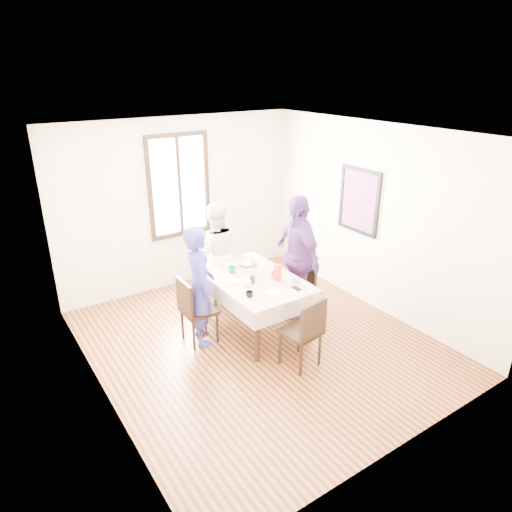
# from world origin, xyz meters

# --- Properties ---
(ground) EXTENTS (4.50, 4.50, 0.00)m
(ground) POSITION_xyz_m (0.00, 0.00, 0.00)
(ground) COLOR #311B0E
(ground) RESTS_ON ground
(back_wall) EXTENTS (4.00, 0.00, 4.00)m
(back_wall) POSITION_xyz_m (0.00, 2.25, 1.35)
(back_wall) COLOR beige
(back_wall) RESTS_ON ground
(right_wall) EXTENTS (0.00, 4.50, 4.50)m
(right_wall) POSITION_xyz_m (2.00, 0.00, 1.35)
(right_wall) COLOR beige
(right_wall) RESTS_ON ground
(window_frame) EXTENTS (1.02, 0.06, 1.62)m
(window_frame) POSITION_xyz_m (0.00, 2.23, 1.65)
(window_frame) COLOR black
(window_frame) RESTS_ON back_wall
(window_pane) EXTENTS (0.90, 0.02, 1.50)m
(window_pane) POSITION_xyz_m (0.00, 2.24, 1.65)
(window_pane) COLOR white
(window_pane) RESTS_ON back_wall
(art_poster) EXTENTS (0.04, 0.76, 0.96)m
(art_poster) POSITION_xyz_m (1.98, 0.30, 1.55)
(art_poster) COLOR red
(art_poster) RESTS_ON right_wall
(dining_table) EXTENTS (0.92, 1.46, 0.75)m
(dining_table) POSITION_xyz_m (0.15, 0.34, 0.38)
(dining_table) COLOR black
(dining_table) RESTS_ON ground
(tablecloth) EXTENTS (1.04, 1.58, 0.01)m
(tablecloth) POSITION_xyz_m (0.15, 0.34, 0.76)
(tablecloth) COLOR #5B110C
(tablecloth) RESTS_ON dining_table
(chair_left) EXTENTS (0.42, 0.42, 0.91)m
(chair_left) POSITION_xyz_m (-0.62, 0.47, 0.46)
(chair_left) COLOR black
(chair_left) RESTS_ON ground
(chair_right) EXTENTS (0.43, 0.43, 0.91)m
(chair_right) POSITION_xyz_m (0.91, 0.38, 0.46)
(chair_right) COLOR black
(chair_right) RESTS_ON ground
(chair_far) EXTENTS (0.46, 0.46, 0.91)m
(chair_far) POSITION_xyz_m (0.15, 1.34, 0.46)
(chair_far) COLOR black
(chair_far) RESTS_ON ground
(chair_near) EXTENTS (0.48, 0.48, 0.91)m
(chair_near) POSITION_xyz_m (0.15, -0.67, 0.46)
(chair_near) COLOR black
(chair_near) RESTS_ON ground
(person_left) EXTENTS (0.52, 0.66, 1.60)m
(person_left) POSITION_xyz_m (-0.60, 0.47, 0.80)
(person_left) COLOR navy
(person_left) RESTS_ON ground
(person_far) EXTENTS (0.93, 0.85, 1.56)m
(person_far) POSITION_xyz_m (0.15, 1.32, 0.78)
(person_far) COLOR white
(person_far) RESTS_ON ground
(person_right) EXTENTS (0.59, 1.10, 1.78)m
(person_right) POSITION_xyz_m (0.89, 0.38, 0.89)
(person_right) COLOR #4D2967
(person_right) RESTS_ON ground
(mug_black) EXTENTS (0.11, 0.11, 0.07)m
(mug_black) POSITION_xyz_m (-0.20, -0.08, 0.80)
(mug_black) COLOR black
(mug_black) RESTS_ON tablecloth
(mug_flag) EXTENTS (0.11, 0.11, 0.08)m
(mug_flag) POSITION_xyz_m (0.39, 0.21, 0.80)
(mug_flag) COLOR red
(mug_flag) RESTS_ON tablecloth
(mug_green) EXTENTS (0.13, 0.13, 0.08)m
(mug_green) POSITION_xyz_m (0.00, 0.66, 0.80)
(mug_green) COLOR #0C7226
(mug_green) RESTS_ON tablecloth
(serving_bowl) EXTENTS (0.26, 0.26, 0.05)m
(serving_bowl) POSITION_xyz_m (0.29, 0.74, 0.79)
(serving_bowl) COLOR white
(serving_bowl) RESTS_ON tablecloth
(juice_carton) EXTENTS (0.07, 0.07, 0.22)m
(juice_carton) POSITION_xyz_m (0.36, 0.10, 0.87)
(juice_carton) COLOR red
(juice_carton) RESTS_ON tablecloth
(butter_tub) EXTENTS (0.10, 0.10, 0.05)m
(butter_tub) POSITION_xyz_m (0.50, -0.10, 0.79)
(butter_tub) COLOR white
(butter_tub) RESTS_ON tablecloth
(jam_jar) EXTENTS (0.07, 0.07, 0.09)m
(jam_jar) POSITION_xyz_m (0.05, 0.23, 0.81)
(jam_jar) COLOR black
(jam_jar) RESTS_ON tablecloth
(drinking_glass) EXTENTS (0.08, 0.08, 0.11)m
(drinking_glass) POSITION_xyz_m (-0.10, 0.10, 0.82)
(drinking_glass) COLOR silver
(drinking_glass) RESTS_ON tablecloth
(smartphone) EXTENTS (0.07, 0.14, 0.01)m
(smartphone) POSITION_xyz_m (0.42, -0.23, 0.77)
(smartphone) COLOR black
(smartphone) RESTS_ON tablecloth
(flower_vase) EXTENTS (0.07, 0.07, 0.13)m
(flower_vase) POSITION_xyz_m (0.16, 0.36, 0.83)
(flower_vase) COLOR silver
(flower_vase) RESTS_ON tablecloth
(plate_left) EXTENTS (0.20, 0.20, 0.01)m
(plate_left) POSITION_xyz_m (-0.14, 0.41, 0.77)
(plate_left) COLOR white
(plate_left) RESTS_ON tablecloth
(plate_far) EXTENTS (0.20, 0.20, 0.01)m
(plate_far) POSITION_xyz_m (0.13, 0.89, 0.77)
(plate_far) COLOR white
(plate_far) RESTS_ON tablecloth
(plate_near) EXTENTS (0.20, 0.20, 0.01)m
(plate_near) POSITION_xyz_m (0.12, -0.17, 0.77)
(plate_near) COLOR white
(plate_near) RESTS_ON tablecloth
(butter_lid) EXTENTS (0.12, 0.12, 0.01)m
(butter_lid) POSITION_xyz_m (0.50, -0.10, 0.82)
(butter_lid) COLOR blue
(butter_lid) RESTS_ON butter_tub
(flower_bunch) EXTENTS (0.09, 0.09, 0.10)m
(flower_bunch) POSITION_xyz_m (0.16, 0.36, 0.94)
(flower_bunch) COLOR yellow
(flower_bunch) RESTS_ON flower_vase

